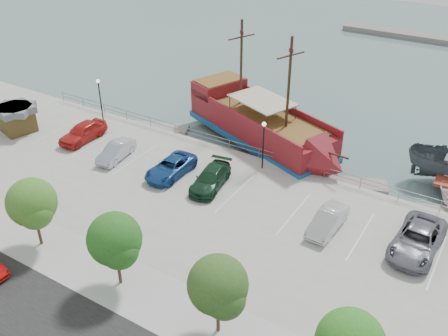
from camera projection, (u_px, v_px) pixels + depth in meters
The scene contains 18 objects.
ground at pixel (221, 217), 37.68m from camera, with size 160.00×160.00×0.00m, color #4F6B68.
sidewalk at pixel (133, 289), 29.86m from camera, with size 100.00×4.00×0.05m, color #A7A7A6.
seawall_railing at pixel (269, 156), 42.59m from camera, with size 50.00×0.06×1.00m.
pirate_ship at pixel (269, 131), 45.73m from camera, with size 18.80×11.36×11.71m.
dock_west at pixel (157, 128), 50.29m from camera, with size 6.29×1.80×0.36m, color gray.
dock_mid at pixel (347, 184), 41.35m from camera, with size 6.45×1.84×0.37m, color gray.
shed at pixel (16, 118), 47.22m from camera, with size 3.83×3.83×2.55m.
lamp_post_left at pixel (99, 92), 48.47m from camera, with size 0.36×0.36×4.28m.
lamp_post_mid at pixel (264, 137), 40.40m from camera, with size 0.36×0.36×4.28m.
tree_c at pixel (33, 205), 31.64m from camera, with size 3.30×3.20×5.00m.
tree_d at pixel (116, 242), 28.49m from camera, with size 3.30×3.20×5.00m.
tree_e at pixel (219, 288), 25.35m from camera, with size 3.30×3.20×5.00m.
parked_car_a at pixel (83, 132), 45.84m from camera, with size 1.98×4.92×1.68m, color red.
parked_car_b at pixel (116, 151), 42.98m from camera, with size 1.48×4.25×1.40m, color #ACB2BE.
parked_car_c at pixel (171, 167), 40.65m from camera, with size 2.33×5.05×1.40m, color navy.
parked_car_d at pixel (211, 178), 39.15m from camera, with size 2.05×5.03×1.46m, color #163822.
parked_car_f at pixel (328, 220), 34.48m from camera, with size 1.53×4.37×1.44m, color silver.
parked_car_g at pixel (417, 240), 32.52m from camera, with size 2.74×5.95×1.65m, color slate.
Camera 1 is at (16.07, -25.78, 21.60)m, focal length 40.00 mm.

